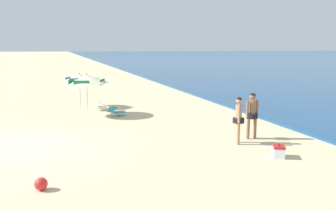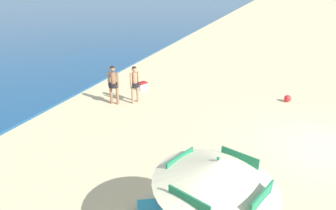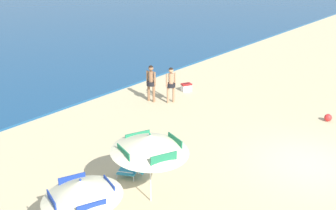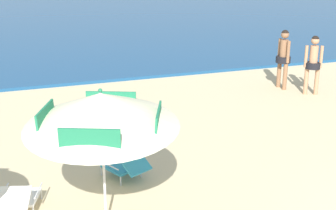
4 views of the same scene
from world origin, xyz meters
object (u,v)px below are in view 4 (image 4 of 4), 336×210
(beach_umbrella_striped_main, at_px, (101,110))
(lounge_chair_beside_umbrella, at_px, (126,166))
(person_standing_near_shore, at_px, (313,61))
(person_standing_beside, at_px, (283,55))
(lounge_chair_under_umbrella, at_px, (19,197))

(beach_umbrella_striped_main, height_order, lounge_chair_beside_umbrella, beach_umbrella_striped_main)
(person_standing_near_shore, xyz_separation_m, person_standing_beside, (-0.46, 0.83, 0.04))
(beach_umbrella_striped_main, distance_m, person_standing_near_shore, 8.66)
(person_standing_near_shore, height_order, person_standing_beside, person_standing_beside)
(lounge_chair_under_umbrella, height_order, person_standing_near_shore, person_standing_near_shore)
(person_standing_near_shore, bearing_deg, lounge_chair_under_umbrella, -154.22)
(beach_umbrella_striped_main, distance_m, lounge_chair_beside_umbrella, 2.24)
(lounge_chair_under_umbrella, relative_size, lounge_chair_beside_umbrella, 0.97)
(person_standing_near_shore, distance_m, person_standing_beside, 0.95)
(lounge_chair_beside_umbrella, bearing_deg, beach_umbrella_striped_main, -116.12)
(lounge_chair_under_umbrella, bearing_deg, lounge_chair_beside_umbrella, 16.99)
(beach_umbrella_striped_main, distance_m, person_standing_beside, 8.80)
(beach_umbrella_striped_main, bearing_deg, person_standing_beside, 40.44)
(person_standing_beside, bearing_deg, lounge_chair_under_umbrella, -148.34)
(lounge_chair_under_umbrella, distance_m, person_standing_near_shore, 9.30)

